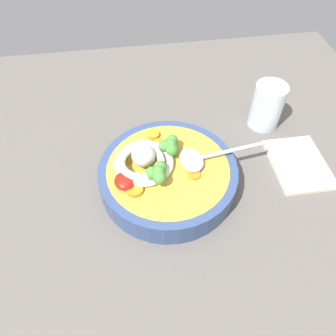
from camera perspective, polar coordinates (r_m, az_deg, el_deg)
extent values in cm
cube|color=#5B5651|center=(64.57, 2.23, -4.19)|extent=(107.28, 107.28, 3.41)
cylinder|color=#334775|center=(61.51, 0.00, -1.49)|extent=(25.97, 25.97, 4.97)
cylinder|color=gold|center=(61.35, 0.00, -1.37)|extent=(22.85, 22.85, 4.58)
torus|color=silver|center=(59.59, -4.27, 0.96)|extent=(11.05, 11.05, 1.52)
torus|color=silver|center=(58.19, -4.74, 1.16)|extent=(11.84, 11.84, 1.37)
sphere|color=silver|center=(58.11, -4.39, 2.23)|extent=(4.29, 4.29, 4.29)
ellipsoid|color=#B7B7BC|center=(59.98, 4.16, 1.45)|extent=(6.56, 5.19, 1.60)
cylinder|color=#B7B7BC|center=(62.35, 10.67, 2.93)|extent=(2.89, 14.96, 0.80)
ellipsoid|color=#B2190F|center=(57.07, -7.64, -2.23)|extent=(4.13, 3.72, 1.86)
cylinder|color=#7A9E60|center=(57.26, -1.63, -1.83)|extent=(1.21, 1.21, 1.30)
sphere|color=#478938|center=(55.83, -1.67, -0.67)|extent=(2.38, 2.38, 2.38)
sphere|color=#478938|center=(55.26, -1.50, -1.75)|extent=(2.38, 2.38, 2.38)
sphere|color=#478938|center=(56.63, -1.38, 0.15)|extent=(2.38, 2.38, 2.38)
sphere|color=#478938|center=(55.89, -2.87, -0.92)|extent=(2.38, 2.38, 2.38)
cylinder|color=#7A9E60|center=(61.58, 0.49, 3.04)|extent=(1.17, 1.17, 1.25)
sphere|color=#478938|center=(60.29, 0.50, 4.18)|extent=(2.29, 2.29, 2.29)
sphere|color=#478938|center=(59.66, 0.67, 3.26)|extent=(2.29, 2.29, 2.29)
sphere|color=#478938|center=(61.14, 0.73, 4.85)|extent=(2.29, 2.29, 2.29)
sphere|color=#478938|center=(60.29, -0.58, 3.96)|extent=(2.29, 2.29, 2.29)
cylinder|color=orange|center=(58.48, 4.64, -1.19)|extent=(2.29, 2.29, 0.45)
cylinder|color=orange|center=(63.52, -1.65, 4.44)|extent=(2.29, 2.29, 0.60)
cylinder|color=orange|center=(56.33, -5.88, -3.89)|extent=(2.90, 2.90, 0.74)
cylinder|color=orange|center=(65.04, -2.66, 5.87)|extent=(2.46, 2.46, 0.78)
cylinder|color=silver|center=(75.34, 17.10, 10.45)|extent=(6.86, 6.86, 10.22)
cube|color=beige|center=(71.47, 22.06, 0.67)|extent=(14.49, 10.99, 0.80)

